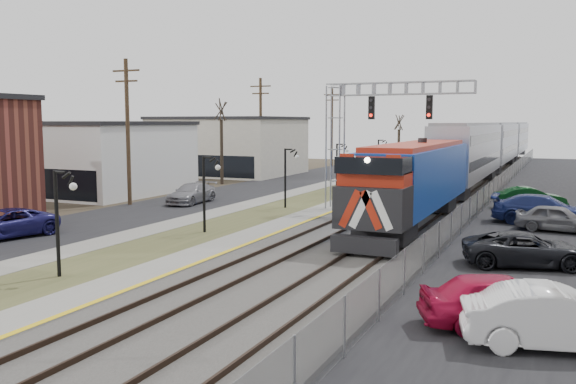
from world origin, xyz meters
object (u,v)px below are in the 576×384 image
Objects in this scene: car_lot_a at (502,302)px; car_lot_b at (558,320)px; signal_gantry at (361,125)px; train at (490,148)px.

car_lot_b is at bearing -152.14° from car_lot_a.
signal_gantry reaches higher than car_lot_b.
train is at bearing 82.29° from signal_gantry.
signal_gantry is 1.88× the size of car_lot_b.
car_lot_b is at bearing -81.86° from train.
car_lot_b reaches higher than car_lot_a.
train is 18.86× the size of car_lot_a.
signal_gantry is at bearing -97.71° from train.
train reaches higher than car_lot_b.
car_lot_a is at bearing -61.73° from signal_gantry.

